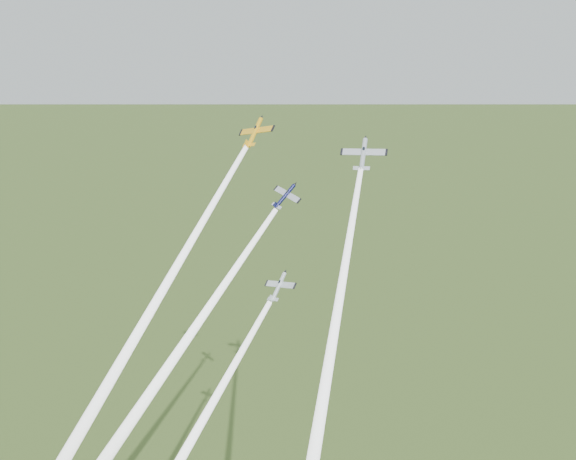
% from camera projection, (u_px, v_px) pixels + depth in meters
% --- Properties ---
extents(plane_yellow, '(8.99, 9.19, 8.45)m').
position_uv_depth(plane_yellow, '(255.00, 132.00, 137.83)').
color(plane_yellow, '#FBB115').
extents(smoke_trail_yellow, '(15.65, 53.53, 52.53)m').
position_uv_depth(smoke_trail_yellow, '(149.00, 314.00, 124.30)').
color(smoke_trail_yellow, white).
extents(plane_navy, '(9.34, 7.80, 6.82)m').
position_uv_depth(plane_navy, '(285.00, 196.00, 134.82)').
color(plane_navy, '#0D103D').
extents(smoke_trail_navy, '(20.62, 40.78, 42.23)m').
position_uv_depth(smoke_trail_navy, '(185.00, 342.00, 126.68)').
color(smoke_trail_navy, white).
extents(plane_silver_right, '(9.85, 8.38, 7.25)m').
position_uv_depth(plane_silver_right, '(363.00, 154.00, 131.40)').
color(plane_silver_right, silver).
extents(smoke_trail_silver_right, '(10.36, 51.72, 50.01)m').
position_uv_depth(smoke_trail_silver_right, '(331.00, 352.00, 113.85)').
color(smoke_trail_silver_right, white).
extents(plane_silver_low, '(7.84, 8.04, 6.97)m').
position_uv_depth(plane_silver_low, '(279.00, 287.00, 127.82)').
color(plane_silver_low, silver).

